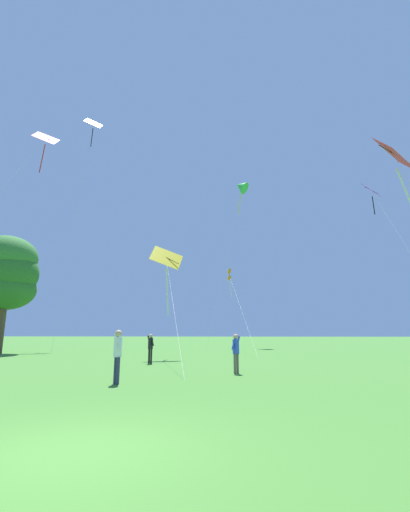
{
  "coord_description": "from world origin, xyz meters",
  "views": [
    {
      "loc": [
        2.52,
        -5.29,
        1.66
      ],
      "look_at": [
        -0.83,
        23.84,
        8.02
      ],
      "focal_mm": 25.13,
      "sensor_mm": 36.0,
      "label": 1
    }
  ],
  "objects_px": {
    "kite_pink_low": "(41,147)",
    "tree_right_cluster": "(6,274)",
    "person_foreground_watcher": "(236,350)",
    "kite_orange_box": "(230,276)",
    "kite_purple_streamer": "(373,196)",
    "person_far_back": "(118,351)",
    "kite_black_large": "(92,131)",
    "person_in_blue_jacket": "(150,346)",
    "kite_red_high": "(398,164)",
    "kite_yellow_diamond": "(167,270)",
    "kite_green_small": "(241,187)"
  },
  "relations": [
    {
      "from": "kite_red_high",
      "to": "kite_purple_streamer",
      "type": "bearing_deg",
      "value": 75.18
    },
    {
      "from": "kite_black_large",
      "to": "kite_orange_box",
      "type": "xyz_separation_m",
      "value": [
        18.52,
        -4.71,
        -20.98
      ]
    },
    {
      "from": "kite_orange_box",
      "to": "person_in_blue_jacket",
      "type": "height_order",
      "value": "kite_orange_box"
    },
    {
      "from": "kite_yellow_diamond",
      "to": "kite_green_small",
      "type": "bearing_deg",
      "value": 78.11
    },
    {
      "from": "person_foreground_watcher",
      "to": "person_far_back",
      "type": "bearing_deg",
      "value": -136.94
    },
    {
      "from": "kite_black_large",
      "to": "kite_green_small",
      "type": "bearing_deg",
      "value": 21.96
    },
    {
      "from": "kite_red_high",
      "to": "kite_orange_box",
      "type": "height_order",
      "value": "kite_red_high"
    },
    {
      "from": "kite_yellow_diamond",
      "to": "kite_green_small",
      "type": "distance_m",
      "value": 30.44
    },
    {
      "from": "kite_yellow_diamond",
      "to": "kite_black_large",
      "type": "xyz_separation_m",
      "value": [
        -14.57,
        16.88,
        22.44
      ]
    },
    {
      "from": "person_foreground_watcher",
      "to": "tree_right_cluster",
      "type": "bearing_deg",
      "value": 147.89
    },
    {
      "from": "kite_red_high",
      "to": "person_far_back",
      "type": "relative_size",
      "value": 6.55
    },
    {
      "from": "kite_purple_streamer",
      "to": "tree_right_cluster",
      "type": "xyz_separation_m",
      "value": [
        -32.1,
        -3.11,
        -6.92
      ]
    },
    {
      "from": "kite_black_large",
      "to": "tree_right_cluster",
      "type": "height_order",
      "value": "kite_black_large"
    },
    {
      "from": "kite_pink_low",
      "to": "tree_right_cluster",
      "type": "distance_m",
      "value": 13.55
    },
    {
      "from": "kite_pink_low",
      "to": "person_far_back",
      "type": "relative_size",
      "value": 8.31
    },
    {
      "from": "kite_red_high",
      "to": "person_foreground_watcher",
      "type": "xyz_separation_m",
      "value": [
        -8.35,
        -2.04,
        -9.11
      ]
    },
    {
      "from": "kite_orange_box",
      "to": "person_far_back",
      "type": "relative_size",
      "value": 6.73
    },
    {
      "from": "kite_yellow_diamond",
      "to": "kite_orange_box",
      "type": "height_order",
      "value": "kite_orange_box"
    },
    {
      "from": "person_far_back",
      "to": "tree_right_cluster",
      "type": "height_order",
      "value": "tree_right_cluster"
    },
    {
      "from": "person_in_blue_jacket",
      "to": "kite_black_large",
      "type": "bearing_deg",
      "value": 124.47
    },
    {
      "from": "kite_yellow_diamond",
      "to": "kite_black_large",
      "type": "height_order",
      "value": "kite_black_large"
    },
    {
      "from": "kite_green_small",
      "to": "person_in_blue_jacket",
      "type": "distance_m",
      "value": 37.1
    },
    {
      "from": "kite_pink_low",
      "to": "tree_right_cluster",
      "type": "relative_size",
      "value": 1.47
    },
    {
      "from": "kite_green_small",
      "to": "kite_orange_box",
      "type": "height_order",
      "value": "kite_green_small"
    },
    {
      "from": "person_in_blue_jacket",
      "to": "person_far_back",
      "type": "relative_size",
      "value": 0.92
    },
    {
      "from": "kite_black_large",
      "to": "person_in_blue_jacket",
      "type": "bearing_deg",
      "value": -55.53
    },
    {
      "from": "kite_red_high",
      "to": "kite_green_small",
      "type": "height_order",
      "value": "kite_green_small"
    },
    {
      "from": "kite_black_large",
      "to": "kite_green_small",
      "type": "distance_m",
      "value": 22.09
    },
    {
      "from": "person_foreground_watcher",
      "to": "kite_pink_low",
      "type": "bearing_deg",
      "value": 163.08
    },
    {
      "from": "person_in_blue_jacket",
      "to": "tree_right_cluster",
      "type": "distance_m",
      "value": 18.2
    },
    {
      "from": "person_in_blue_jacket",
      "to": "person_far_back",
      "type": "distance_m",
      "value": 8.15
    },
    {
      "from": "kite_pink_low",
      "to": "person_far_back",
      "type": "height_order",
      "value": "kite_pink_low"
    },
    {
      "from": "kite_black_large",
      "to": "person_far_back",
      "type": "relative_size",
      "value": 17.37
    },
    {
      "from": "person_far_back",
      "to": "kite_purple_streamer",
      "type": "bearing_deg",
      "value": 50.67
    },
    {
      "from": "kite_black_large",
      "to": "person_in_blue_jacket",
      "type": "distance_m",
      "value": 37.98
    },
    {
      "from": "kite_purple_streamer",
      "to": "person_in_blue_jacket",
      "type": "distance_m",
      "value": 23.96
    },
    {
      "from": "kite_red_high",
      "to": "kite_purple_streamer",
      "type": "xyz_separation_m",
      "value": [
        3.62,
        13.69,
        3.56
      ]
    },
    {
      "from": "kite_orange_box",
      "to": "kite_purple_streamer",
      "type": "bearing_deg",
      "value": -22.78
    },
    {
      "from": "kite_green_small",
      "to": "person_far_back",
      "type": "xyz_separation_m",
      "value": [
        -3.99,
        -37.61,
        -21.81
      ]
    },
    {
      "from": "person_foreground_watcher",
      "to": "kite_black_large",
      "type": "bearing_deg",
      "value": 127.2
    },
    {
      "from": "kite_orange_box",
      "to": "tree_right_cluster",
      "type": "height_order",
      "value": "tree_right_cluster"
    },
    {
      "from": "kite_yellow_diamond",
      "to": "person_far_back",
      "type": "xyz_separation_m",
      "value": [
        1.25,
        -12.74,
        -5.05
      ]
    },
    {
      "from": "person_in_blue_jacket",
      "to": "kite_pink_low",
      "type": "bearing_deg",
      "value": -174.67
    },
    {
      "from": "kite_red_high",
      "to": "kite_orange_box",
      "type": "distance_m",
      "value": 21.62
    },
    {
      "from": "kite_purple_streamer",
      "to": "person_foreground_watcher",
      "type": "distance_m",
      "value": 23.49
    },
    {
      "from": "person_in_blue_jacket",
      "to": "kite_orange_box",
      "type": "bearing_deg",
      "value": 77.5
    },
    {
      "from": "kite_yellow_diamond",
      "to": "kite_black_large",
      "type": "distance_m",
      "value": 31.63
    },
    {
      "from": "person_in_blue_jacket",
      "to": "person_foreground_watcher",
      "type": "distance_m",
      "value": 6.63
    },
    {
      "from": "kite_purple_streamer",
      "to": "tree_right_cluster",
      "type": "relative_size",
      "value": 1.49
    },
    {
      "from": "person_foreground_watcher",
      "to": "tree_right_cluster",
      "type": "distance_m",
      "value": 24.45
    }
  ]
}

